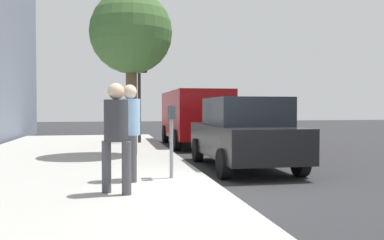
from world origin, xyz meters
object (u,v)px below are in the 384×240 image
(pedestrian_at_meter, at_px, (130,124))
(pedestrian_bystander, at_px, (116,129))
(parking_meter, at_px, (171,126))
(parked_sedan_near, at_px, (243,133))
(parked_van_far, at_px, (194,115))
(street_tree, at_px, (131,34))
(traffic_signal, at_px, (142,81))

(pedestrian_at_meter, distance_m, pedestrian_bystander, 1.19)
(parking_meter, height_order, parked_sedan_near, parked_sedan_near)
(parked_sedan_near, bearing_deg, parking_meter, 131.86)
(parking_meter, height_order, parked_van_far, parked_van_far)
(pedestrian_at_meter, xyz_separation_m, street_tree, (4.24, -0.23, 2.44))
(parking_meter, relative_size, street_tree, 0.30)
(parking_meter, distance_m, pedestrian_at_meter, 0.82)
(parking_meter, bearing_deg, pedestrian_at_meter, 98.52)
(parking_meter, bearing_deg, parked_sedan_near, -48.14)
(traffic_signal, bearing_deg, parked_sedan_near, -162.53)
(parking_meter, distance_m, pedestrian_bystander, 1.67)
(parked_sedan_near, xyz_separation_m, street_tree, (2.24, 2.66, 2.77))
(parking_meter, xyz_separation_m, parked_sedan_near, (1.87, -2.09, -0.27))
(pedestrian_bystander, height_order, traffic_signal, traffic_signal)
(parked_van_far, xyz_separation_m, traffic_signal, (0.32, 2.05, 1.32))
(parked_sedan_near, distance_m, street_tree, 4.45)
(parking_meter, bearing_deg, street_tree, 7.97)
(parking_meter, xyz_separation_m, traffic_signal, (8.40, -0.04, 1.41))
(parked_sedan_near, height_order, parked_van_far, parked_van_far)
(parking_meter, distance_m, traffic_signal, 8.51)
(pedestrian_bystander, xyz_separation_m, traffic_signal, (9.68, -1.11, 1.39))
(parked_van_far, height_order, street_tree, street_tree)
(parked_sedan_near, relative_size, street_tree, 0.93)
(parked_sedan_near, bearing_deg, pedestrian_bystander, 134.95)
(parked_van_far, bearing_deg, pedestrian_bystander, 161.34)
(pedestrian_at_meter, height_order, parked_sedan_near, pedestrian_at_meter)
(traffic_signal, bearing_deg, pedestrian_bystander, 173.47)
(pedestrian_at_meter, relative_size, parked_sedan_near, 0.41)
(pedestrian_at_meter, height_order, parked_van_far, parked_van_far)
(pedestrian_bystander, xyz_separation_m, street_tree, (5.40, -0.50, 2.48))
(pedestrian_at_meter, relative_size, pedestrian_bystander, 1.03)
(pedestrian_bystander, bearing_deg, parked_van_far, 16.98)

